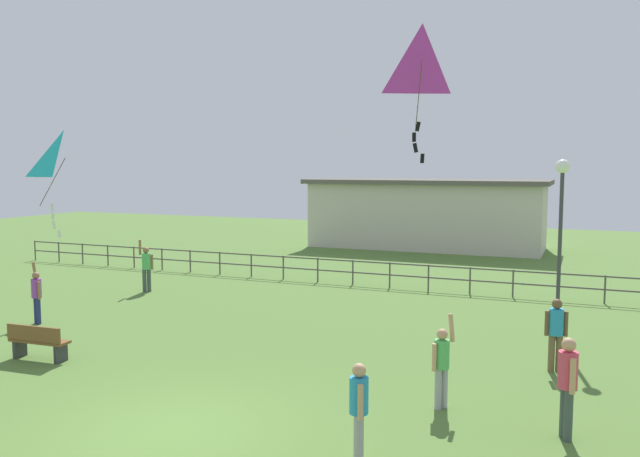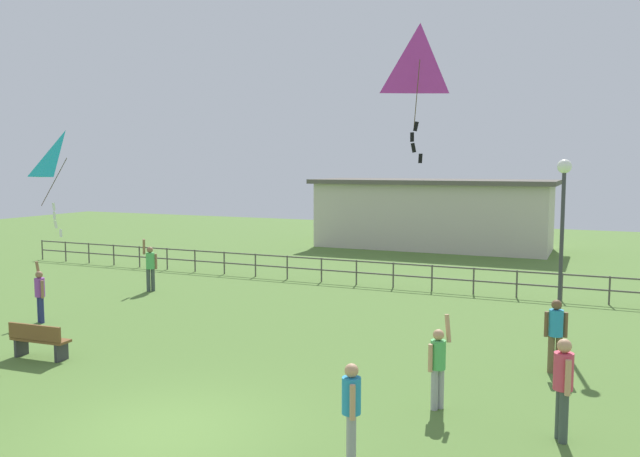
% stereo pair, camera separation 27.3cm
% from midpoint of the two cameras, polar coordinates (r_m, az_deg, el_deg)
% --- Properties ---
extents(ground_plane, '(80.00, 80.00, 0.00)m').
position_cam_midpoint_polar(ground_plane, '(11.77, -13.86, -17.24)').
color(ground_plane, '#517533').
extents(lamppost, '(0.36, 0.36, 4.71)m').
position_cam_midpoint_polar(lamppost, '(17.52, 20.34, 1.53)').
color(lamppost, '#38383D').
rests_on(lamppost, ground_plane).
extents(park_bench, '(1.52, 0.51, 0.85)m').
position_cam_midpoint_polar(park_bench, '(16.55, -24.37, -9.15)').
color(park_bench, brown).
rests_on(park_bench, ground_plane).
extents(person_0, '(0.44, 0.34, 1.78)m').
position_cam_midpoint_polar(person_0, '(20.16, -24.36, -5.30)').
color(person_0, navy).
rests_on(person_0, ground_plane).
extents(person_1, '(0.46, 0.38, 1.91)m').
position_cam_midpoint_polar(person_1, '(23.85, -15.59, -3.21)').
color(person_1, '#3F4C47').
rests_on(person_1, ground_plane).
extents(person_2, '(0.29, 0.44, 1.57)m').
position_cam_midpoint_polar(person_2, '(10.05, 2.69, -15.60)').
color(person_2, '#99999E').
rests_on(person_2, ground_plane).
extents(person_3, '(0.32, 0.49, 1.73)m').
position_cam_midpoint_polar(person_3, '(11.55, 20.61, -12.65)').
color(person_3, '#3F4C47').
rests_on(person_3, ground_plane).
extents(person_6, '(0.48, 0.30, 1.63)m').
position_cam_midpoint_polar(person_6, '(15.08, 19.87, -8.53)').
color(person_6, brown).
rests_on(person_6, ground_plane).
extents(person_7, '(0.38, 0.41, 1.79)m').
position_cam_midpoint_polar(person_7, '(12.34, 10.20, -11.64)').
color(person_7, '#99999E').
rests_on(person_7, ground_plane).
extents(kite_2, '(1.20, 1.01, 2.74)m').
position_cam_midpoint_polar(kite_2, '(13.42, 8.51, 14.43)').
color(kite_2, '#B22DB2').
extents(kite_5, '(0.81, 1.21, 2.55)m').
position_cam_midpoint_polar(kite_5, '(17.26, -22.32, 5.58)').
color(kite_5, '#19B2B2').
extents(waterfront_railing, '(36.02, 0.06, 0.95)m').
position_cam_midpoint_polar(waterfront_railing, '(24.00, 5.84, -3.78)').
color(waterfront_railing, '#4C4742').
rests_on(waterfront_railing, ground_plane).
extents(pavilion_building, '(13.03, 4.97, 3.78)m').
position_cam_midpoint_polar(pavilion_building, '(35.74, 9.26, 1.35)').
color(pavilion_building, beige).
rests_on(pavilion_building, ground_plane).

